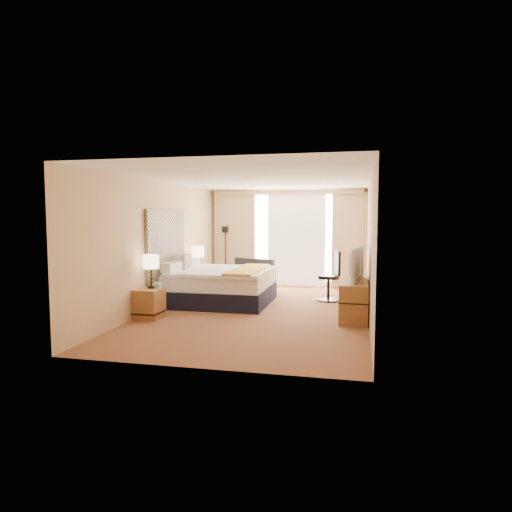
% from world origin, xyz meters
% --- Properties ---
extents(floor, '(4.20, 7.00, 0.02)m').
position_xyz_m(floor, '(0.00, 0.00, 0.00)').
color(floor, maroon).
rests_on(floor, ground).
extents(ceiling, '(4.20, 7.00, 0.02)m').
position_xyz_m(ceiling, '(0.00, 0.00, 2.60)').
color(ceiling, white).
rests_on(ceiling, wall_back).
extents(wall_back, '(4.20, 0.02, 2.60)m').
position_xyz_m(wall_back, '(0.00, 3.50, 1.30)').
color(wall_back, '#DCB086').
rests_on(wall_back, ground).
extents(wall_front, '(4.20, 0.02, 2.60)m').
position_xyz_m(wall_front, '(0.00, -3.50, 1.30)').
color(wall_front, '#DCB086').
rests_on(wall_front, ground).
extents(wall_left, '(0.02, 7.00, 2.60)m').
position_xyz_m(wall_left, '(-2.10, 0.00, 1.30)').
color(wall_left, '#DCB086').
rests_on(wall_left, ground).
extents(wall_right, '(0.02, 7.00, 2.60)m').
position_xyz_m(wall_right, '(2.10, 0.00, 1.30)').
color(wall_right, '#DCB086').
rests_on(wall_right, ground).
extents(headboard, '(0.06, 1.85, 1.50)m').
position_xyz_m(headboard, '(-2.06, 0.20, 1.28)').
color(headboard, black).
rests_on(headboard, wall_left).
extents(nightstand_left, '(0.45, 0.52, 0.55)m').
position_xyz_m(nightstand_left, '(-1.87, -1.05, 0.28)').
color(nightstand_left, brown).
rests_on(nightstand_left, floor).
extents(nightstand_right, '(0.45, 0.52, 0.55)m').
position_xyz_m(nightstand_right, '(-1.87, 1.45, 0.28)').
color(nightstand_right, brown).
rests_on(nightstand_right, floor).
extents(media_dresser, '(0.50, 1.80, 0.70)m').
position_xyz_m(media_dresser, '(1.83, 0.00, 0.35)').
color(media_dresser, brown).
rests_on(media_dresser, floor).
extents(window, '(2.30, 0.02, 2.30)m').
position_xyz_m(window, '(0.25, 3.47, 1.32)').
color(window, white).
rests_on(window, wall_back).
extents(curtains, '(4.12, 0.19, 2.56)m').
position_xyz_m(curtains, '(-0.00, 3.39, 1.41)').
color(curtains, beige).
rests_on(curtains, floor).
extents(bed, '(2.18, 2.00, 1.06)m').
position_xyz_m(bed, '(-1.06, 0.68, 0.39)').
color(bed, black).
rests_on(bed, floor).
extents(loveseat, '(1.44, 1.10, 0.80)m').
position_xyz_m(loveseat, '(-0.83, 2.48, 0.26)').
color(loveseat, maroon).
rests_on(loveseat, floor).
extents(floor_lamp, '(0.20, 0.20, 1.61)m').
position_xyz_m(floor_lamp, '(-1.70, 3.30, 1.14)').
color(floor_lamp, black).
rests_on(floor_lamp, floor).
extents(desk_chair, '(0.54, 0.54, 1.12)m').
position_xyz_m(desk_chair, '(1.31, 1.49, 0.50)').
color(desk_chair, black).
rests_on(desk_chair, floor).
extents(lamp_left, '(0.30, 0.30, 0.63)m').
position_xyz_m(lamp_left, '(-1.85, -0.98, 1.03)').
color(lamp_left, black).
rests_on(lamp_left, nightstand_left).
extents(lamp_right, '(0.30, 0.30, 0.64)m').
position_xyz_m(lamp_right, '(-1.82, 1.43, 1.04)').
color(lamp_right, black).
rests_on(lamp_right, nightstand_right).
extents(tissue_box, '(0.12, 0.12, 0.10)m').
position_xyz_m(tissue_box, '(-1.76, -0.92, 0.60)').
color(tissue_box, '#7EA4C2').
rests_on(tissue_box, nightstand_left).
extents(telephone, '(0.20, 0.16, 0.07)m').
position_xyz_m(telephone, '(-1.78, 1.56, 0.59)').
color(telephone, black).
rests_on(telephone, nightstand_right).
extents(television, '(0.31, 1.08, 0.62)m').
position_xyz_m(television, '(1.78, -0.17, 1.01)').
color(television, black).
rests_on(television, media_dresser).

